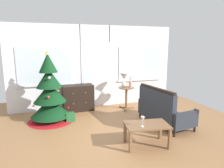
% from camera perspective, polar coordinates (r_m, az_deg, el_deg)
% --- Properties ---
extents(ground_plane, '(6.76, 6.76, 0.00)m').
position_cam_1_polar(ground_plane, '(4.76, 1.54, -13.17)').
color(ground_plane, '#996B42').
extents(back_wall_with_door, '(5.20, 0.14, 2.55)m').
position_cam_1_polar(back_wall_with_door, '(6.38, -4.75, 4.93)').
color(back_wall_with_door, white).
rests_on(back_wall_with_door, ground).
extents(christmas_tree, '(1.18, 1.18, 1.83)m').
position_cam_1_polar(christmas_tree, '(5.40, -17.19, -3.44)').
color(christmas_tree, '#4C331E').
rests_on(christmas_tree, ground).
extents(dresser_cabinet, '(0.92, 0.47, 0.78)m').
position_cam_1_polar(dresser_cabinet, '(6.14, -9.57, -3.87)').
color(dresser_cabinet, black).
rests_on(dresser_cabinet, ground).
extents(settee_sofa, '(0.88, 1.52, 0.96)m').
position_cam_1_polar(settee_sofa, '(5.12, 13.99, -7.21)').
color(settee_sofa, black).
rests_on(settee_sofa, ground).
extents(side_table, '(0.50, 0.48, 0.68)m').
position_cam_1_polar(side_table, '(6.17, 4.09, -2.74)').
color(side_table, brown).
rests_on(side_table, ground).
extents(table_lamp, '(0.28, 0.28, 0.44)m').
position_cam_1_polar(table_lamp, '(6.09, 3.49, 1.71)').
color(table_lamp, silver).
rests_on(table_lamp, side_table).
extents(flower_vase, '(0.11, 0.10, 0.35)m').
position_cam_1_polar(flower_vase, '(6.09, 5.21, 0.08)').
color(flower_vase, tan).
rests_on(flower_vase, side_table).
extents(coffee_table, '(0.91, 0.64, 0.44)m').
position_cam_1_polar(coffee_table, '(4.06, 9.83, -12.02)').
color(coffee_table, brown).
rests_on(coffee_table, ground).
extents(wine_glass, '(0.08, 0.08, 0.20)m').
position_cam_1_polar(wine_glass, '(3.86, 8.69, -9.89)').
color(wine_glass, silver).
rests_on(wine_glass, coffee_table).
extents(gift_box, '(0.22, 0.20, 0.22)m').
position_cam_1_polar(gift_box, '(5.39, -11.74, -9.18)').
color(gift_box, '#266633').
rests_on(gift_box, ground).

